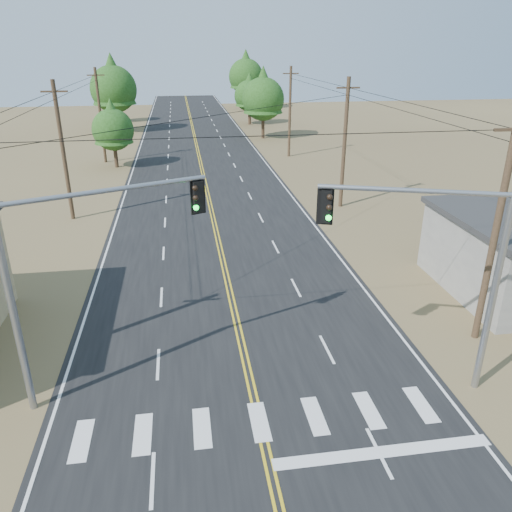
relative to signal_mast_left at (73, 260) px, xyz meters
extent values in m
cube|color=black|center=(6.02, 19.20, -5.36)|extent=(15.00, 200.00, 0.02)
cylinder|color=#4C3826|center=(-4.48, 21.20, -0.37)|extent=(0.30, 0.30, 10.00)
cube|color=#4C3826|center=(-4.48, 21.20, 3.83)|extent=(1.80, 0.12, 0.12)
cylinder|color=#4C3826|center=(-4.48, 41.20, -0.37)|extent=(0.30, 0.30, 10.00)
cube|color=#4C3826|center=(-4.48, 41.20, 3.83)|extent=(1.80, 0.12, 0.12)
cylinder|color=#4C3826|center=(16.52, 1.20, -0.37)|extent=(0.30, 0.30, 10.00)
cylinder|color=#4C3826|center=(16.52, 21.20, -0.37)|extent=(0.30, 0.30, 10.00)
cube|color=#4C3826|center=(16.52, 21.20, 3.83)|extent=(1.80, 0.12, 0.12)
cylinder|color=#4C3826|center=(16.52, 41.20, -0.37)|extent=(0.30, 0.30, 10.00)
cube|color=#4C3826|center=(16.52, 41.20, 3.83)|extent=(1.80, 0.12, 0.12)
cylinder|color=gray|center=(-1.98, -0.80, -1.61)|extent=(0.26, 0.26, 7.52)
cylinder|color=gray|center=(1.34, 0.55, 2.26)|extent=(6.72, 2.85, 0.17)
cube|color=black|center=(4.37, 1.78, 1.56)|extent=(0.47, 0.44, 1.18)
sphere|color=black|center=(4.30, 1.60, 1.94)|extent=(0.21, 0.21, 0.21)
sphere|color=black|center=(4.30, 1.60, 1.56)|extent=(0.21, 0.21, 0.21)
sphere|color=#0CE533|center=(4.30, 1.60, 1.19)|extent=(0.21, 0.21, 0.21)
cylinder|color=gray|center=(14.55, -2.09, -1.60)|extent=(0.26, 0.26, 7.53)
cylinder|color=gray|center=(11.52, -1.07, 2.27)|extent=(6.12, 2.20, 0.17)
cube|color=black|center=(8.80, -0.15, 1.57)|extent=(0.46, 0.43, 1.18)
sphere|color=black|center=(8.86, -0.33, 1.95)|extent=(0.22, 0.22, 0.22)
sphere|color=black|center=(8.86, -0.33, 1.57)|extent=(0.22, 0.22, 0.22)
sphere|color=#0CE533|center=(8.86, -0.33, 1.20)|extent=(0.22, 0.22, 0.22)
cylinder|color=#3F2D1E|center=(-2.98, 38.40, -4.07)|extent=(0.40, 0.40, 2.58)
cone|color=#1E4313|center=(-2.98, 38.40, -0.49)|extent=(4.02, 4.02, 4.59)
sphere|color=#1E4313|center=(-2.98, 38.40, -1.42)|extent=(4.31, 4.31, 4.31)
cylinder|color=#3F2D1E|center=(-5.27, 62.59, -3.35)|extent=(0.50, 0.50, 4.03)
cone|color=#1E4313|center=(-5.27, 62.59, 2.24)|extent=(6.26, 6.26, 7.16)
sphere|color=#1E4313|center=(-5.27, 62.59, 0.79)|extent=(6.71, 6.71, 6.71)
cylinder|color=#3F2D1E|center=(-6.12, 73.41, -4.05)|extent=(0.49, 0.49, 2.62)
cone|color=#1E4313|center=(-6.12, 73.41, -0.41)|extent=(4.08, 4.08, 4.67)
sphere|color=#1E4313|center=(-6.12, 73.41, -1.36)|extent=(4.37, 4.37, 4.37)
cylinder|color=#3F2D1E|center=(15.51, 53.80, -3.64)|extent=(0.44, 0.44, 3.46)
cone|color=#1E4313|center=(15.51, 53.80, 1.17)|extent=(5.38, 5.38, 6.15)
sphere|color=#1E4313|center=(15.51, 53.80, -0.08)|extent=(5.77, 5.77, 5.77)
cylinder|color=#3F2D1E|center=(15.50, 67.17, -3.89)|extent=(0.49, 0.49, 2.95)
cone|color=#1E4313|center=(15.50, 67.17, 0.21)|extent=(4.59, 4.59, 5.25)
sphere|color=#1E4313|center=(15.50, 67.17, -0.85)|extent=(4.92, 4.92, 4.92)
cylinder|color=#3F2D1E|center=(17.76, 88.44, -3.31)|extent=(0.50, 0.50, 4.11)
cone|color=#1E4313|center=(17.76, 88.44, 2.39)|extent=(6.39, 6.39, 7.30)
sphere|color=#1E4313|center=(17.76, 88.44, 0.91)|extent=(6.85, 6.85, 6.85)
camera|label=1|loc=(3.83, -16.40, 6.81)|focal=35.00mm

